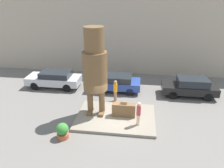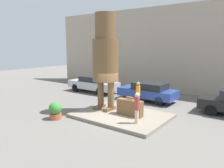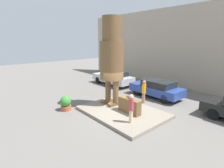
{
  "view_description": "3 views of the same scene",
  "coord_description": "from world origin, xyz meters",
  "px_view_note": "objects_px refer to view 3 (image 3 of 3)",
  "views": [
    {
      "loc": [
        1.39,
        -12.44,
        8.05
      ],
      "look_at": [
        -0.27,
        0.12,
        2.46
      ],
      "focal_mm": 35.0,
      "sensor_mm": 36.0,
      "label": 1
    },
    {
      "loc": [
        6.78,
        -10.11,
        4.04
      ],
      "look_at": [
        -0.78,
        0.15,
        1.85
      ],
      "focal_mm": 35.0,
      "sensor_mm": 36.0,
      "label": 2
    },
    {
      "loc": [
        7.38,
        -7.26,
        4.51
      ],
      "look_at": [
        -0.8,
        -0.18,
        1.8
      ],
      "focal_mm": 28.0,
      "sensor_mm": 36.0,
      "label": 3
    }
  ],
  "objects_px": {
    "giant_suitcase": "(129,106)",
    "statue_figure": "(112,55)",
    "parked_car_silver": "(113,77)",
    "parked_car_blue": "(157,88)",
    "planter_pot": "(66,103)",
    "tourist": "(131,107)",
    "worker_hivis": "(144,91)"
  },
  "relations": [
    {
      "from": "giant_suitcase",
      "to": "statue_figure",
      "type": "bearing_deg",
      "value": 173.53
    },
    {
      "from": "parked_car_silver",
      "to": "parked_car_blue",
      "type": "relative_size",
      "value": 1.08
    },
    {
      "from": "planter_pot",
      "to": "statue_figure",
      "type": "bearing_deg",
      "value": 62.62
    },
    {
      "from": "tourist",
      "to": "worker_hivis",
      "type": "relative_size",
      "value": 0.93
    },
    {
      "from": "planter_pot",
      "to": "worker_hivis",
      "type": "relative_size",
      "value": 0.57
    },
    {
      "from": "statue_figure",
      "to": "tourist",
      "type": "distance_m",
      "value": 3.99
    },
    {
      "from": "tourist",
      "to": "planter_pot",
      "type": "xyz_separation_m",
      "value": [
        -4.32,
        -1.64,
        -0.57
      ]
    },
    {
      "from": "tourist",
      "to": "planter_pot",
      "type": "bearing_deg",
      "value": -159.14
    },
    {
      "from": "parked_car_blue",
      "to": "tourist",
      "type": "bearing_deg",
      "value": 111.43
    },
    {
      "from": "giant_suitcase",
      "to": "planter_pot",
      "type": "bearing_deg",
      "value": -142.53
    },
    {
      "from": "giant_suitcase",
      "to": "parked_car_blue",
      "type": "relative_size",
      "value": 0.36
    },
    {
      "from": "giant_suitcase",
      "to": "worker_hivis",
      "type": "relative_size",
      "value": 0.9
    },
    {
      "from": "parked_car_silver",
      "to": "worker_hivis",
      "type": "relative_size",
      "value": 2.71
    },
    {
      "from": "parked_car_silver",
      "to": "worker_hivis",
      "type": "height_order",
      "value": "worker_hivis"
    },
    {
      "from": "statue_figure",
      "to": "tourist",
      "type": "relative_size",
      "value": 3.65
    },
    {
      "from": "statue_figure",
      "to": "parked_car_blue",
      "type": "distance_m",
      "value": 5.02
    },
    {
      "from": "giant_suitcase",
      "to": "parked_car_blue",
      "type": "height_order",
      "value": "parked_car_blue"
    },
    {
      "from": "parked_car_blue",
      "to": "statue_figure",
      "type": "bearing_deg",
      "value": 78.26
    },
    {
      "from": "planter_pot",
      "to": "giant_suitcase",
      "type": "bearing_deg",
      "value": 37.47
    },
    {
      "from": "statue_figure",
      "to": "worker_hivis",
      "type": "height_order",
      "value": "statue_figure"
    },
    {
      "from": "statue_figure",
      "to": "parked_car_blue",
      "type": "xyz_separation_m",
      "value": [
        0.84,
        4.06,
        -2.83
      ]
    },
    {
      "from": "parked_car_blue",
      "to": "worker_hivis",
      "type": "bearing_deg",
      "value": 96.45
    },
    {
      "from": "statue_figure",
      "to": "parked_car_blue",
      "type": "height_order",
      "value": "statue_figure"
    },
    {
      "from": "tourist",
      "to": "parked_car_blue",
      "type": "relative_size",
      "value": 0.37
    },
    {
      "from": "statue_figure",
      "to": "parked_car_silver",
      "type": "relative_size",
      "value": 1.25
    },
    {
      "from": "giant_suitcase",
      "to": "parked_car_silver",
      "type": "xyz_separation_m",
      "value": [
        -6.45,
        4.32,
        0.15
      ]
    },
    {
      "from": "parked_car_silver",
      "to": "worker_hivis",
      "type": "xyz_separation_m",
      "value": [
        5.61,
        -1.93,
        0.15
      ]
    },
    {
      "from": "parked_car_silver",
      "to": "parked_car_blue",
      "type": "bearing_deg",
      "value": 179.55
    },
    {
      "from": "giant_suitcase",
      "to": "parked_car_silver",
      "type": "relative_size",
      "value": 0.33
    },
    {
      "from": "parked_car_blue",
      "to": "planter_pot",
      "type": "distance_m",
      "value": 7.21
    },
    {
      "from": "parked_car_blue",
      "to": "planter_pot",
      "type": "height_order",
      "value": "parked_car_blue"
    },
    {
      "from": "giant_suitcase",
      "to": "planter_pot",
      "type": "relative_size",
      "value": 1.58
    }
  ]
}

